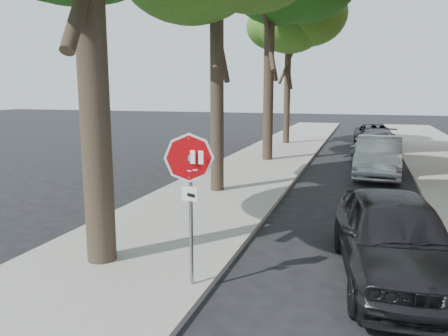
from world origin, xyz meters
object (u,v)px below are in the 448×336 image
Objects in this scene: tree_far at (289,27)px; stop_sign at (190,180)px; car_a at (394,237)px; car_d at (374,135)px; car_c at (376,144)px; car_b at (378,157)px.

stop_sign is at bearing -84.54° from tree_far.
tree_far is 21.25m from car_a.
car_d is at bearing 82.30° from car_a.
car_c is 0.99× the size of car_d.
tree_far is at bearing 149.17° from car_c.
car_c is at bearing -38.39° from tree_far.
stop_sign is 0.53× the size of car_d.
tree_far is 1.94× the size of car_c.
car_a is at bearing -87.46° from car_b.
car_a is at bearing 25.66° from stop_sign.
stop_sign reaches higher than car_b.
car_c is at bearing -92.94° from car_d.
car_a is (3.30, 1.59, -1.15)m from stop_sign.
stop_sign is at bearing -103.09° from car_b.
stop_sign is at bearing -93.47° from car_c.
car_d is at bearing 9.97° from tree_far.
car_c is 5.15m from car_d.
car_c is (5.32, -4.22, -6.51)m from tree_far.
car_b is at bearing -82.44° from car_c.
car_d is (0.00, 5.15, -0.02)m from car_c.
tree_far reaches higher than car_c.
tree_far reaches higher than car_d.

